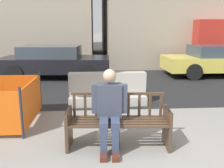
{
  "coord_description": "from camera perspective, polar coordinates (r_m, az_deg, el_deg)",
  "views": [
    {
      "loc": [
        -0.94,
        -3.12,
        1.95
      ],
      "look_at": [
        -0.57,
        2.25,
        0.75
      ],
      "focal_mm": 40.0,
      "sensor_mm": 36.0,
      "label": 1
    }
  ],
  "objects": [
    {
      "name": "car_sedan_mid",
      "position": [
        10.42,
        -13.0,
        5.12
      ],
      "size": [
        4.46,
        2.21,
        1.28
      ],
      "color": "black",
      "rests_on": "ground"
    },
    {
      "name": "car_taxi_near",
      "position": [
        11.42,
        23.15,
        4.97
      ],
      "size": [
        4.59,
        1.97,
        1.28
      ],
      "color": "#DBC64C",
      "rests_on": "ground"
    },
    {
      "name": "jersey_barrier_centre",
      "position": [
        6.57,
        -1.05,
        -1.64
      ],
      "size": [
        2.01,
        0.72,
        0.84
      ],
      "color": "#ADA89E",
      "rests_on": "ground"
    },
    {
      "name": "seated_person",
      "position": [
        4.06,
        -0.57,
        -5.52
      ],
      "size": [
        0.59,
        0.74,
        1.31
      ],
      "color": "#383D4C",
      "rests_on": "ground"
    },
    {
      "name": "street_asphalt",
      "position": [
        12.02,
        0.66,
        3.22
      ],
      "size": [
        120.0,
        12.0,
        0.01
      ],
      "primitive_type": "cube",
      "color": "black",
      "rests_on": "ground"
    },
    {
      "name": "street_bench",
      "position": [
        4.22,
        1.39,
        -9.06
      ],
      "size": [
        1.72,
        0.62,
        0.88
      ],
      "color": "#473323",
      "rests_on": "ground"
    }
  ]
}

